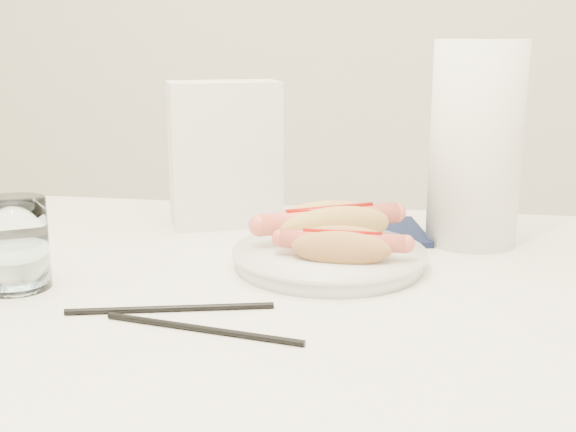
% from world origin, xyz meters
% --- Properties ---
extents(table, '(1.20, 0.80, 0.75)m').
position_xyz_m(table, '(0.00, 0.00, 0.69)').
color(table, white).
rests_on(table, ground).
extents(plate, '(0.25, 0.25, 0.02)m').
position_xyz_m(plate, '(0.12, 0.07, 0.76)').
color(plate, silver).
rests_on(plate, table).
extents(hotdog_left, '(0.18, 0.15, 0.05)m').
position_xyz_m(hotdog_left, '(0.12, 0.11, 0.79)').
color(hotdog_left, tan).
rests_on(hotdog_left, plate).
extents(hotdog_right, '(0.15, 0.06, 0.04)m').
position_xyz_m(hotdog_right, '(0.14, 0.03, 0.79)').
color(hotdog_right, '#BD8149').
rests_on(hotdog_right, plate).
extents(water_glass, '(0.08, 0.08, 0.11)m').
position_xyz_m(water_glass, '(-0.23, -0.08, 0.80)').
color(water_glass, white).
rests_on(water_glass, table).
extents(chopstick_near, '(0.22, 0.06, 0.01)m').
position_xyz_m(chopstick_near, '(-0.03, -0.12, 0.75)').
color(chopstick_near, black).
rests_on(chopstick_near, table).
extents(chopstick_far, '(0.21, 0.04, 0.01)m').
position_xyz_m(chopstick_far, '(0.02, -0.17, 0.75)').
color(chopstick_far, black).
rests_on(chopstick_far, table).
extents(napkin_box, '(0.19, 0.15, 0.22)m').
position_xyz_m(napkin_box, '(-0.07, 0.26, 0.86)').
color(napkin_box, silver).
rests_on(napkin_box, table).
extents(navy_napkin, '(0.18, 0.18, 0.01)m').
position_xyz_m(navy_napkin, '(0.17, 0.23, 0.75)').
color(navy_napkin, '#101732').
rests_on(navy_napkin, table).
extents(paper_towel_roll, '(0.15, 0.15, 0.28)m').
position_xyz_m(paper_towel_roll, '(0.31, 0.21, 0.89)').
color(paper_towel_roll, white).
rests_on(paper_towel_roll, table).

